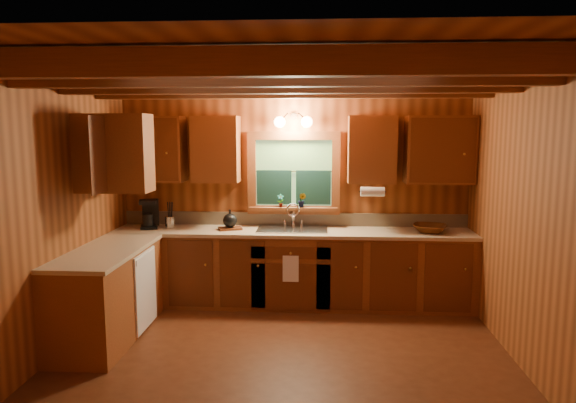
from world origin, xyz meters
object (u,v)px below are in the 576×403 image
at_px(wicker_basket, 430,229).
at_px(sink, 292,234).
at_px(coffee_maker, 149,214).
at_px(cutting_board, 230,228).

bearing_deg(wicker_basket, sink, 177.97).
height_order(coffee_maker, wicker_basket, coffee_maker).
relative_size(sink, coffee_maker, 2.38).
distance_m(sink, coffee_maker, 1.73).
xyz_separation_m(coffee_maker, cutting_board, (0.98, -0.03, -0.16)).
xyz_separation_m(cutting_board, wicker_basket, (2.32, -0.04, 0.03)).
bearing_deg(coffee_maker, cutting_board, -18.51).
xyz_separation_m(coffee_maker, wicker_basket, (3.30, -0.07, -0.12)).
bearing_deg(coffee_maker, sink, -17.06).
xyz_separation_m(sink, cutting_board, (-0.74, -0.02, 0.06)).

